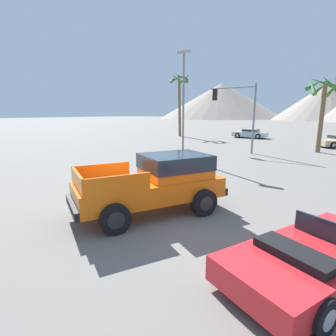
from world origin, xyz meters
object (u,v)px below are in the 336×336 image
(palm_tree_tall, at_px, (180,89))
(parked_car_silver, at_px, (250,133))
(traffic_light_main, at_px, (236,105))
(orange_pickup_truck, at_px, (159,180))
(palm_tree_short, at_px, (324,95))
(red_convertible_car, at_px, (314,258))
(street_lamp_post, at_px, (183,95))

(palm_tree_tall, bearing_deg, parked_car_silver, 20.60)
(parked_car_silver, bearing_deg, palm_tree_tall, 108.68)
(parked_car_silver, height_order, traffic_light_main, traffic_light_main)
(traffic_light_main, bearing_deg, orange_pickup_truck, 103.47)
(orange_pickup_truck, xyz_separation_m, palm_tree_short, (2.27, 18.14, 3.52))
(red_convertible_car, distance_m, traffic_light_main, 17.68)
(orange_pickup_truck, relative_size, parked_car_silver, 1.23)
(parked_car_silver, bearing_deg, palm_tree_short, -137.16)
(red_convertible_car, xyz_separation_m, palm_tree_tall, (-20.08, 24.75, 5.87))
(parked_car_silver, xyz_separation_m, traffic_light_main, (3.15, -12.74, 3.23))
(palm_tree_tall, bearing_deg, red_convertible_car, -50.95)
(traffic_light_main, xyz_separation_m, palm_tree_tall, (-11.92, 9.45, 2.47))
(orange_pickup_truck, distance_m, red_convertible_car, 4.88)
(orange_pickup_truck, distance_m, parked_car_silver, 27.85)
(palm_tree_tall, relative_size, palm_tree_short, 1.38)
(orange_pickup_truck, distance_m, traffic_light_main, 14.98)
(red_convertible_car, height_order, palm_tree_short, palm_tree_short)
(palm_tree_tall, bearing_deg, street_lamp_post, -55.02)
(street_lamp_post, distance_m, palm_tree_tall, 18.25)
(orange_pickup_truck, height_order, street_lamp_post, street_lamp_post)
(parked_car_silver, distance_m, street_lamp_post, 18.62)
(street_lamp_post, bearing_deg, orange_pickup_truck, -60.92)
(orange_pickup_truck, relative_size, street_lamp_post, 0.73)
(traffic_light_main, bearing_deg, palm_tree_tall, -38.40)
(street_lamp_post, bearing_deg, parked_car_silver, 95.15)
(parked_car_silver, bearing_deg, street_lamp_post, -176.77)
(street_lamp_post, bearing_deg, red_convertible_car, -45.61)
(red_convertible_car, height_order, traffic_light_main, traffic_light_main)
(orange_pickup_truck, height_order, traffic_light_main, traffic_light_main)
(parked_car_silver, height_order, palm_tree_tall, palm_tree_tall)
(orange_pickup_truck, relative_size, traffic_light_main, 0.97)
(palm_tree_short, bearing_deg, orange_pickup_truck, -97.13)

